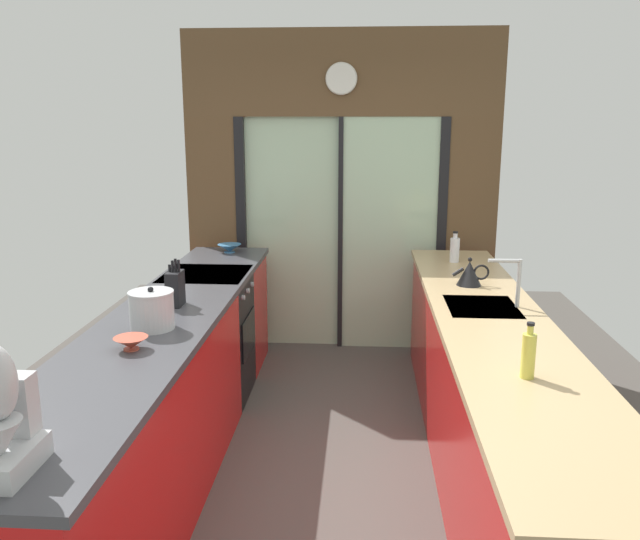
# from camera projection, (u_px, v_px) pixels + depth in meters

# --- Properties ---
(ground_plane) EXTENTS (5.04, 7.60, 0.02)m
(ground_plane) POSITION_uv_depth(u_px,v_px,m) (329.00, 443.00, 4.08)
(ground_plane) COLOR #4C4742
(back_wall_unit) EXTENTS (2.64, 0.12, 2.70)m
(back_wall_unit) POSITION_uv_depth(u_px,v_px,m) (341.00, 174.00, 5.48)
(back_wall_unit) COLOR brown
(back_wall_unit) RESTS_ON ground_plane
(left_counter_run) EXTENTS (0.62, 3.80, 0.92)m
(left_counter_run) POSITION_uv_depth(u_px,v_px,m) (161.00, 400.00, 3.57)
(left_counter_run) COLOR red
(left_counter_run) RESTS_ON ground_plane
(right_counter_run) EXTENTS (0.62, 3.80, 0.92)m
(right_counter_run) POSITION_uv_depth(u_px,v_px,m) (489.00, 397.00, 3.62)
(right_counter_run) COLOR red
(right_counter_run) RESTS_ON ground_plane
(sink_faucet) EXTENTS (0.19, 0.02, 0.28)m
(sink_faucet) POSITION_uv_depth(u_px,v_px,m) (514.00, 275.00, 3.71)
(sink_faucet) COLOR #B7BABC
(sink_faucet) RESTS_ON right_counter_run
(oven_range) EXTENTS (0.60, 0.60, 0.92)m
(oven_range) POSITION_uv_depth(u_px,v_px,m) (208.00, 336.00, 4.66)
(oven_range) COLOR black
(oven_range) RESTS_ON ground_plane
(mixing_bowl_near) EXTENTS (0.16, 0.16, 0.06)m
(mixing_bowl_near) POSITION_uv_depth(u_px,v_px,m) (131.00, 343.00, 3.04)
(mixing_bowl_near) COLOR #BC4C38
(mixing_bowl_near) RESTS_ON left_counter_run
(mixing_bowl_far) EXTENTS (0.19, 0.19, 0.07)m
(mixing_bowl_far) POSITION_uv_depth(u_px,v_px,m) (230.00, 248.00, 5.27)
(mixing_bowl_far) COLOR teal
(mixing_bowl_far) RESTS_ON left_counter_run
(knife_block) EXTENTS (0.08, 0.14, 0.28)m
(knife_block) POSITION_uv_depth(u_px,v_px,m) (175.00, 288.00, 3.75)
(knife_block) COLOR black
(knife_block) RESTS_ON left_counter_run
(stand_mixer) EXTENTS (0.17, 0.27, 0.42)m
(stand_mixer) POSITION_uv_depth(u_px,v_px,m) (3.00, 424.00, 1.96)
(stand_mixer) COLOR #B7BABC
(stand_mixer) RESTS_ON left_counter_run
(stock_pot) EXTENTS (0.23, 0.23, 0.22)m
(stock_pot) POSITION_uv_depth(u_px,v_px,m) (152.00, 310.00, 3.34)
(stock_pot) COLOR #B7BABC
(stock_pot) RESTS_ON left_counter_run
(kettle) EXTENTS (0.24, 0.16, 0.19)m
(kettle) POSITION_uv_depth(u_px,v_px,m) (470.00, 273.00, 4.22)
(kettle) COLOR black
(kettle) RESTS_ON right_counter_run
(soap_bottle_near) EXTENTS (0.06, 0.06, 0.24)m
(soap_bottle_near) POSITION_uv_depth(u_px,v_px,m) (528.00, 354.00, 2.70)
(soap_bottle_near) COLOR #D1CC4C
(soap_bottle_near) RESTS_ON right_counter_run
(soap_bottle_far) EXTENTS (0.07, 0.07, 0.23)m
(soap_bottle_far) POSITION_uv_depth(u_px,v_px,m) (455.00, 249.00, 4.90)
(soap_bottle_far) COLOR silver
(soap_bottle_far) RESTS_ON right_counter_run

